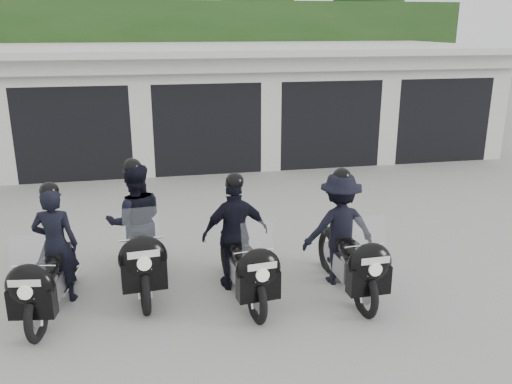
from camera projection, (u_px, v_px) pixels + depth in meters
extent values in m
plane|color=gray|center=(252.00, 266.00, 8.22)|extent=(80.00, 80.00, 0.00)
cube|color=silver|center=(195.00, 101.00, 15.76)|extent=(16.00, 6.00, 2.80)
cube|color=silver|center=(194.00, 48.00, 15.14)|extent=(16.40, 6.80, 0.16)
cube|color=silver|center=(207.00, 64.00, 12.35)|extent=(16.40, 0.12, 0.40)
cube|color=black|center=(209.00, 169.00, 13.31)|extent=(16.00, 0.06, 0.24)
cube|color=silver|center=(1.00, 123.00, 12.20)|extent=(0.50, 0.50, 2.80)
cube|color=black|center=(79.00, 125.00, 13.57)|extent=(2.60, 2.60, 2.20)
cube|color=silver|center=(68.00, 72.00, 12.17)|extent=(2.60, 0.50, 0.60)
cube|color=silver|center=(141.00, 118.00, 12.80)|extent=(0.50, 0.50, 2.80)
cube|color=black|center=(202.00, 121.00, 14.17)|extent=(2.60, 2.60, 2.20)
cube|color=silver|center=(205.00, 70.00, 12.77)|extent=(2.60, 0.50, 0.60)
cube|color=silver|center=(269.00, 114.00, 13.39)|extent=(0.50, 0.50, 2.80)
cube|color=black|center=(316.00, 117.00, 14.76)|extent=(2.60, 2.60, 2.20)
cube|color=silver|center=(330.00, 68.00, 13.37)|extent=(2.60, 0.50, 0.60)
cube|color=silver|center=(386.00, 110.00, 13.99)|extent=(0.50, 0.50, 2.80)
cube|color=black|center=(420.00, 114.00, 15.36)|extent=(2.60, 2.60, 2.20)
cube|color=silver|center=(445.00, 66.00, 13.96)|extent=(2.60, 0.50, 0.60)
cube|color=silver|center=(493.00, 107.00, 14.59)|extent=(0.50, 0.50, 2.80)
cube|color=#1C3B15|center=(184.00, 65.00, 19.28)|extent=(20.00, 2.00, 4.30)
cylinder|color=black|center=(1.00, 79.00, 19.58)|extent=(0.24, 0.24, 3.30)
sphere|color=#1C3B15|center=(257.00, 0.00, 20.60)|extent=(2.80, 2.80, 2.80)
cylinder|color=black|center=(257.00, 74.00, 21.41)|extent=(0.24, 0.24, 3.30)
sphere|color=#1C3B15|center=(368.00, 1.00, 21.47)|extent=(2.80, 2.80, 2.80)
cylinder|color=black|center=(364.00, 72.00, 22.28)|extent=(0.24, 0.24, 3.30)
torus|color=black|center=(37.00, 316.00, 6.30)|extent=(0.20, 0.66, 0.65)
torus|color=black|center=(68.00, 268.00, 7.52)|extent=(0.20, 0.66, 0.65)
cube|color=#ACACB1|center=(53.00, 285.00, 6.91)|extent=(0.30, 0.52, 0.28)
cube|color=black|center=(54.00, 295.00, 6.93)|extent=(0.25, 1.15, 0.05)
ellipsoid|color=black|center=(47.00, 268.00, 6.67)|extent=(0.36, 0.55, 0.26)
cube|color=black|center=(56.00, 254.00, 7.03)|extent=(0.30, 0.52, 0.09)
ellipsoid|color=black|center=(30.00, 286.00, 6.10)|extent=(0.60, 0.38, 0.53)
cube|color=black|center=(32.00, 302.00, 6.17)|extent=(0.54, 0.27, 0.36)
cube|color=#B2BFC6|center=(27.00, 256.00, 6.02)|extent=(0.40, 0.16, 0.45)
cylinder|color=silver|center=(34.00, 266.00, 6.23)|extent=(0.50, 0.10, 0.02)
cube|color=silver|center=(24.00, 284.00, 5.93)|extent=(0.35, 0.07, 0.08)
cube|color=silver|center=(27.00, 295.00, 6.00)|extent=(0.16, 0.04, 0.09)
imported|color=black|center=(56.00, 245.00, 7.01)|extent=(0.62, 0.46, 1.56)
sphere|color=black|center=(49.00, 191.00, 6.80)|extent=(0.24, 0.24, 0.24)
torus|color=black|center=(145.00, 288.00, 6.90)|extent=(0.16, 0.71, 0.71)
torus|color=black|center=(136.00, 247.00, 8.17)|extent=(0.16, 0.71, 0.71)
cube|color=#ACACB1|center=(140.00, 261.00, 7.53)|extent=(0.29, 0.55, 0.31)
cube|color=black|center=(140.00, 272.00, 7.56)|extent=(0.18, 1.26, 0.06)
ellipsoid|color=black|center=(139.00, 243.00, 7.29)|extent=(0.36, 0.58, 0.28)
cube|color=black|center=(136.00, 231.00, 7.66)|extent=(0.29, 0.55, 0.10)
ellipsoid|color=black|center=(143.00, 258.00, 6.69)|extent=(0.63, 0.37, 0.58)
cube|color=black|center=(144.00, 274.00, 6.76)|extent=(0.58, 0.26, 0.39)
cube|color=#B2BFC6|center=(141.00, 228.00, 6.61)|extent=(0.43, 0.15, 0.49)
cylinder|color=silver|center=(141.00, 239.00, 6.82)|extent=(0.54, 0.07, 0.03)
cube|color=silver|center=(144.00, 254.00, 6.51)|extent=(0.39, 0.05, 0.09)
cube|color=silver|center=(144.00, 267.00, 6.59)|extent=(0.17, 0.03, 0.10)
imported|color=black|center=(136.00, 222.00, 7.64)|extent=(0.87, 0.71, 1.70)
sphere|color=black|center=(132.00, 168.00, 7.40)|extent=(0.26, 0.26, 0.26)
torus|color=black|center=(256.00, 298.00, 6.69)|extent=(0.17, 0.66, 0.66)
torus|color=black|center=(229.00, 257.00, 7.86)|extent=(0.17, 0.66, 0.66)
cube|color=#ACACB1|center=(241.00, 271.00, 7.27)|extent=(0.29, 0.52, 0.29)
cube|color=black|center=(241.00, 282.00, 7.30)|extent=(0.21, 1.17, 0.05)
ellipsoid|color=black|center=(244.00, 255.00, 7.04)|extent=(0.35, 0.55, 0.26)
cube|color=black|center=(236.00, 243.00, 7.39)|extent=(0.29, 0.52, 0.09)
ellipsoid|color=black|center=(258.00, 269.00, 6.50)|extent=(0.60, 0.36, 0.54)
cube|color=black|center=(258.00, 285.00, 6.56)|extent=(0.54, 0.26, 0.36)
cube|color=#B2BFC6|center=(258.00, 241.00, 6.42)|extent=(0.41, 0.15, 0.46)
cylinder|color=silver|center=(254.00, 251.00, 6.61)|extent=(0.50, 0.08, 0.03)
cube|color=silver|center=(262.00, 266.00, 6.33)|extent=(0.36, 0.05, 0.08)
cube|color=silver|center=(262.00, 278.00, 6.40)|extent=(0.16, 0.03, 0.09)
imported|color=black|center=(235.00, 234.00, 7.37)|extent=(0.98, 0.63, 1.58)
sphere|color=black|center=(235.00, 182.00, 7.15)|extent=(0.24, 0.24, 0.24)
torus|color=black|center=(365.00, 293.00, 6.82)|extent=(0.12, 0.67, 0.67)
torus|color=black|center=(328.00, 252.00, 8.04)|extent=(0.12, 0.67, 0.67)
cube|color=#ACACB1|center=(345.00, 266.00, 7.43)|extent=(0.25, 0.51, 0.29)
cube|color=black|center=(345.00, 276.00, 7.46)|extent=(0.11, 1.19, 0.05)
ellipsoid|color=black|center=(350.00, 249.00, 7.20)|extent=(0.31, 0.53, 0.26)
cube|color=black|center=(339.00, 237.00, 7.55)|extent=(0.25, 0.51, 0.09)
ellipsoid|color=black|center=(370.00, 264.00, 6.63)|extent=(0.58, 0.32, 0.55)
cube|color=black|center=(369.00, 279.00, 6.69)|extent=(0.53, 0.22, 0.36)
cube|color=#B2BFC6|center=(371.00, 235.00, 6.55)|extent=(0.40, 0.12, 0.47)
cylinder|color=silver|center=(364.00, 246.00, 6.75)|extent=(0.51, 0.04, 0.03)
cube|color=silver|center=(376.00, 261.00, 6.45)|extent=(0.36, 0.02, 0.08)
cube|color=silver|center=(374.00, 272.00, 6.53)|extent=(0.16, 0.02, 0.09)
imported|color=black|center=(339.00, 228.00, 7.53)|extent=(1.05, 0.56, 1.60)
sphere|color=black|center=(342.00, 177.00, 7.31)|extent=(0.25, 0.25, 0.25)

